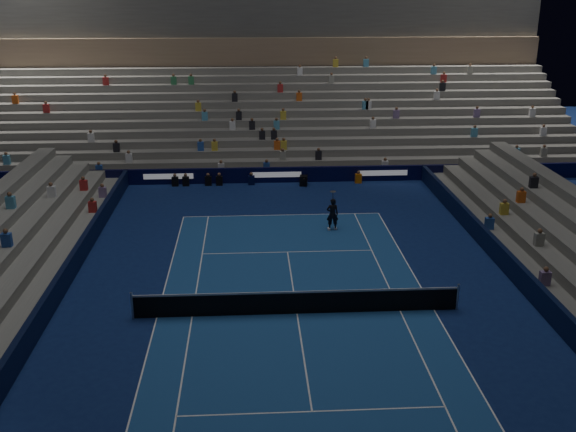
{
  "coord_description": "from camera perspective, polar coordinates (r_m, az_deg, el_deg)",
  "views": [
    {
      "loc": [
        -1.75,
        -23.59,
        12.34
      ],
      "look_at": [
        0.0,
        6.0,
        2.0
      ],
      "focal_mm": 41.77,
      "sensor_mm": 36.0,
      "label": 1
    }
  ],
  "objects": [
    {
      "name": "ground",
      "position": [
        26.68,
        0.77,
        -8.32
      ],
      "size": [
        90.0,
        90.0,
        0.0
      ],
      "primitive_type": "plane",
      "color": "#0D1C4F",
      "rests_on": "ground"
    },
    {
      "name": "court_surface",
      "position": [
        26.68,
        0.77,
        -8.31
      ],
      "size": [
        10.97,
        23.77,
        0.01
      ],
      "primitive_type": "cube",
      "color": "navy",
      "rests_on": "ground"
    },
    {
      "name": "sponsor_barrier_far",
      "position": [
        43.76,
        -0.97,
        3.53
      ],
      "size": [
        44.0,
        0.25,
        1.0
      ],
      "primitive_type": "cube",
      "color": "black",
      "rests_on": "ground"
    },
    {
      "name": "sponsor_barrier_east",
      "position": [
        28.77,
        20.55,
        -6.39
      ],
      "size": [
        0.25,
        37.0,
        1.0
      ],
      "primitive_type": "cube",
      "color": "black",
      "rests_on": "ground"
    },
    {
      "name": "sponsor_barrier_west",
      "position": [
        27.57,
        -19.95,
        -7.46
      ],
      "size": [
        0.25,
        37.0,
        1.0
      ],
      "primitive_type": "cube",
      "color": "black",
      "rests_on": "ground"
    },
    {
      "name": "grandstand_main",
      "position": [
        52.3,
        -1.44,
        9.36
      ],
      "size": [
        44.0,
        15.2,
        11.2
      ],
      "color": "slate",
      "rests_on": "ground"
    },
    {
      "name": "tennis_net",
      "position": [
        26.45,
        0.78,
        -7.35
      ],
      "size": [
        12.9,
        0.1,
        1.1
      ],
      "color": "#B2B2B7",
      "rests_on": "ground"
    },
    {
      "name": "tennis_player",
      "position": [
        35.21,
        3.81,
        0.16
      ],
      "size": [
        0.63,
        0.42,
        1.73
      ],
      "primitive_type": "imported",
      "rotation": [
        0.0,
        0.0,
        3.13
      ],
      "color": "black",
      "rests_on": "ground"
    },
    {
      "name": "broadcast_camera",
      "position": [
        43.08,
        1.34,
        3.04
      ],
      "size": [
        0.57,
        0.98,
        0.64
      ],
      "color": "black",
      "rests_on": "ground"
    }
  ]
}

